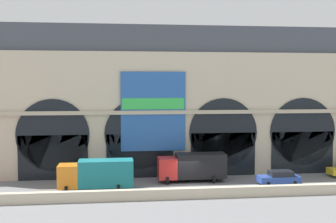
{
  "coord_description": "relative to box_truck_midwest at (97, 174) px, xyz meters",
  "views": [
    {
      "loc": [
        -7.53,
        -43.83,
        10.77
      ],
      "look_at": [
        -1.66,
        5.0,
        7.65
      ],
      "focal_mm": 45.54,
      "sensor_mm": 36.0,
      "label": 1
    }
  ],
  "objects": [
    {
      "name": "box_truck_center",
      "position": [
        10.36,
        2.89,
        0.0
      ],
      "size": [
        7.5,
        2.91,
        3.12
      ],
      "color": "red",
      "rests_on": "ground"
    },
    {
      "name": "quay_parapet_wall",
      "position": [
        9.59,
        -4.1,
        -1.2
      ],
      "size": [
        90.0,
        0.7,
        1.0
      ],
      "primitive_type": "cube",
      "color": "beige",
      "rests_on": "ground"
    },
    {
      "name": "ground_plane",
      "position": [
        9.59,
        0.57,
        -1.7
      ],
      "size": [
        200.0,
        200.0,
        0.0
      ],
      "primitive_type": "plane",
      "color": "slate"
    },
    {
      "name": "car_mideast",
      "position": [
        19.29,
        0.08,
        -0.9
      ],
      "size": [
        4.4,
        2.22,
        1.55
      ],
      "color": "#28479E",
      "rests_on": "ground"
    },
    {
      "name": "station_building",
      "position": [
        9.62,
        7.8,
        6.88
      ],
      "size": [
        51.03,
        4.88,
        17.71
      ],
      "color": "beige",
      "rests_on": "ground"
    },
    {
      "name": "box_truck_midwest",
      "position": [
        0.0,
        0.0,
        0.0
      ],
      "size": [
        7.5,
        2.91,
        3.12
      ],
      "color": "orange",
      "rests_on": "ground"
    }
  ]
}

